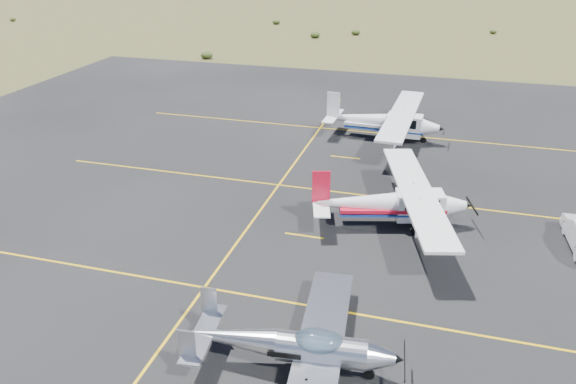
% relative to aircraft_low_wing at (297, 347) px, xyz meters
% --- Properties ---
extents(ground, '(1600.00, 1600.00, 0.00)m').
position_rel_aircraft_low_wing_xyz_m(ground, '(0.89, 1.66, -1.03)').
color(ground, '#383D1C').
rests_on(ground, ground).
extents(apron, '(72.00, 72.00, 0.02)m').
position_rel_aircraft_low_wing_xyz_m(apron, '(0.89, 8.66, -1.03)').
color(apron, black).
rests_on(apron, ground).
extents(aircraft_low_wing, '(7.18, 9.97, 2.16)m').
position_rel_aircraft_low_wing_xyz_m(aircraft_low_wing, '(0.00, 0.00, 0.00)').
color(aircraft_low_wing, silver).
rests_on(aircraft_low_wing, apron).
extents(aircraft_cessna, '(7.86, 11.81, 3.00)m').
position_rel_aircraft_low_wing_xyz_m(aircraft_cessna, '(1.89, 11.52, 0.30)').
color(aircraft_cessna, white).
rests_on(aircraft_cessna, apron).
extents(aircraft_plain, '(7.40, 12.35, 3.13)m').
position_rel_aircraft_low_wing_xyz_m(aircraft_plain, '(-0.17, 24.56, 0.36)').
color(aircraft_plain, silver).
rests_on(aircraft_plain, apron).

